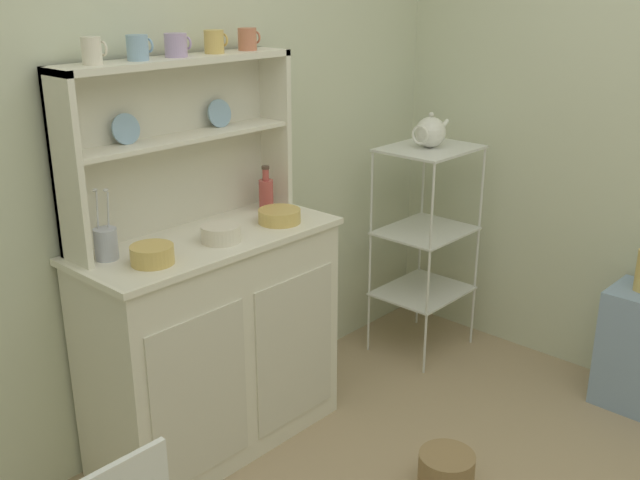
# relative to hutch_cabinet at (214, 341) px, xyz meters

# --- Properties ---
(wall_back) EXTENTS (3.84, 0.05, 2.50)m
(wall_back) POSITION_rel_hutch_cabinet_xyz_m (0.01, 0.26, 0.79)
(wall_back) COLOR beige
(wall_back) RESTS_ON ground
(hutch_cabinet) EXTENTS (1.04, 0.45, 0.90)m
(hutch_cabinet) POSITION_rel_hutch_cabinet_xyz_m (0.00, 0.00, 0.00)
(hutch_cabinet) COLOR silver
(hutch_cabinet) RESTS_ON ground
(hutch_shelf_unit) EXTENTS (0.97, 0.18, 0.65)m
(hutch_shelf_unit) POSITION_rel_hutch_cabinet_xyz_m (0.00, 0.16, 0.82)
(hutch_shelf_unit) COLOR silver
(hutch_shelf_unit) RESTS_ON hutch_cabinet
(bakers_rack) EXTENTS (0.45, 0.37, 1.05)m
(bakers_rack) POSITION_rel_hutch_cabinet_xyz_m (1.25, -0.13, 0.21)
(bakers_rack) COLOR silver
(bakers_rack) RESTS_ON ground
(floor_basket) EXTENTS (0.21, 0.21, 0.16)m
(floor_basket) POSITION_rel_hutch_cabinet_xyz_m (0.37, -0.87, -0.38)
(floor_basket) COLOR #93754C
(floor_basket) RESTS_ON ground
(cup_cream_0) EXTENTS (0.08, 0.06, 0.09)m
(cup_cream_0) POSITION_rel_hutch_cabinet_xyz_m (-0.34, 0.12, 1.13)
(cup_cream_0) COLOR silver
(cup_cream_0) RESTS_ON hutch_shelf_unit
(cup_sky_1) EXTENTS (0.09, 0.07, 0.09)m
(cup_sky_1) POSITION_rel_hutch_cabinet_xyz_m (-0.16, 0.12, 1.13)
(cup_sky_1) COLOR #8EB2D1
(cup_sky_1) RESTS_ON hutch_shelf_unit
(cup_lilac_2) EXTENTS (0.09, 0.08, 0.08)m
(cup_lilac_2) POSITION_rel_hutch_cabinet_xyz_m (-0.00, 0.12, 1.13)
(cup_lilac_2) COLOR #B79ECC
(cup_lilac_2) RESTS_ON hutch_shelf_unit
(cup_gold_3) EXTENTS (0.09, 0.07, 0.08)m
(cup_gold_3) POSITION_rel_hutch_cabinet_xyz_m (0.17, 0.12, 1.13)
(cup_gold_3) COLOR #DBB760
(cup_gold_3) RESTS_ON hutch_shelf_unit
(cup_terracotta_4) EXTENTS (0.09, 0.07, 0.08)m
(cup_terracotta_4) POSITION_rel_hutch_cabinet_xyz_m (0.34, 0.12, 1.13)
(cup_terracotta_4) COLOR #C67556
(cup_terracotta_4) RESTS_ON hutch_shelf_unit
(bowl_mixing_large) EXTENTS (0.15, 0.15, 0.06)m
(bowl_mixing_large) POSITION_rel_hutch_cabinet_xyz_m (-0.30, -0.07, 0.47)
(bowl_mixing_large) COLOR #DBB760
(bowl_mixing_large) RESTS_ON hutch_cabinet
(bowl_floral_medium) EXTENTS (0.15, 0.15, 0.06)m
(bowl_floral_medium) POSITION_rel_hutch_cabinet_xyz_m (0.00, -0.07, 0.47)
(bowl_floral_medium) COLOR silver
(bowl_floral_medium) RESTS_ON hutch_cabinet
(bowl_cream_small) EXTENTS (0.17, 0.17, 0.05)m
(bowl_cream_small) POSITION_rel_hutch_cabinet_xyz_m (0.30, -0.07, 0.46)
(bowl_cream_small) COLOR #DBB760
(bowl_cream_small) RESTS_ON hutch_cabinet
(jam_bottle) EXTENTS (0.06, 0.06, 0.19)m
(jam_bottle) POSITION_rel_hutch_cabinet_xyz_m (0.38, 0.09, 0.51)
(jam_bottle) COLOR #B74C47
(jam_bottle) RESTS_ON hutch_cabinet
(utensil_jar) EXTENTS (0.08, 0.08, 0.25)m
(utensil_jar) POSITION_rel_hutch_cabinet_xyz_m (-0.38, 0.08, 0.50)
(utensil_jar) COLOR #B2B7C6
(utensil_jar) RESTS_ON hutch_cabinet
(porcelain_teapot) EXTENTS (0.24, 0.14, 0.17)m
(porcelain_teapot) POSITION_rel_hutch_cabinet_xyz_m (1.25, -0.13, 0.67)
(porcelain_teapot) COLOR white
(porcelain_teapot) RESTS_ON bakers_rack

